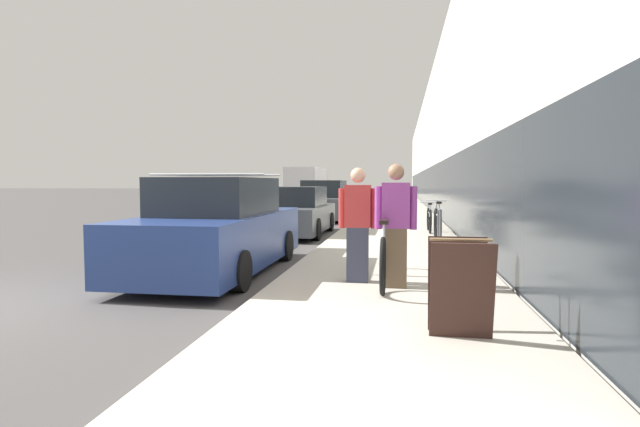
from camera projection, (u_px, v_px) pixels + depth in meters
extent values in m
cube|color=#BCB5A5|center=(397.00, 211.00, 26.11)|extent=(3.24, 70.00, 0.15)
cube|color=#BCB7AD|center=(502.00, 150.00, 32.70)|extent=(10.00, 70.00, 7.30)
cube|color=#1E2328|center=(424.00, 187.00, 33.64)|extent=(0.10, 63.00, 2.20)
torus|color=black|center=(387.00, 248.00, 7.85)|extent=(0.06, 0.74, 0.74)
torus|color=black|center=(383.00, 266.00, 6.20)|extent=(0.06, 0.74, 0.74)
cylinder|color=#B7BCC1|center=(385.00, 240.00, 7.01)|extent=(0.04, 1.43, 0.04)
cylinder|color=#B7BCC1|center=(384.00, 251.00, 6.69)|extent=(0.04, 0.85, 0.34)
cylinder|color=#B7BCC1|center=(384.00, 234.00, 6.47)|extent=(0.03, 0.03, 0.30)
cube|color=black|center=(384.00, 222.00, 6.46)|extent=(0.11, 0.22, 0.05)
cylinder|color=#B7BCC1|center=(387.00, 225.00, 7.70)|extent=(0.03, 0.03, 0.32)
cylinder|color=silver|center=(387.00, 215.00, 7.69)|extent=(0.52, 0.03, 0.03)
cube|color=brown|center=(395.00, 258.00, 6.70)|extent=(0.31, 0.22, 0.80)
cube|color=#933D93|center=(396.00, 205.00, 6.66)|extent=(0.37, 0.22, 0.61)
cylinder|color=#933D93|center=(378.00, 208.00, 6.70)|extent=(0.09, 0.09, 0.58)
cylinder|color=#933D93|center=(414.00, 208.00, 6.62)|extent=(0.09, 0.09, 0.58)
sphere|color=#936B51|center=(396.00, 172.00, 6.63)|extent=(0.22, 0.22, 0.22)
cube|color=#33384C|center=(358.00, 254.00, 7.06)|extent=(0.30, 0.21, 0.78)
cube|color=#B23333|center=(358.00, 206.00, 7.02)|extent=(0.36, 0.21, 0.59)
cylinder|color=#B23333|center=(342.00, 208.00, 7.06)|extent=(0.09, 0.09, 0.56)
cylinder|color=#B23333|center=(374.00, 208.00, 6.99)|extent=(0.09, 0.09, 0.56)
sphere|color=tan|center=(358.00, 175.00, 6.99)|extent=(0.21, 0.21, 0.21)
cylinder|color=#4C4C51|center=(440.00, 230.00, 10.38)|extent=(0.05, 0.05, 0.82)
cylinder|color=#4C4C51|center=(438.00, 228.00, 10.92)|extent=(0.05, 0.05, 0.82)
cylinder|color=#4C4C51|center=(440.00, 210.00, 10.63)|extent=(0.05, 0.55, 0.05)
torus|color=black|center=(436.00, 223.00, 12.41)|extent=(0.06, 0.77, 0.77)
torus|color=black|center=(439.00, 227.00, 11.30)|extent=(0.06, 0.77, 0.77)
cylinder|color=#B7BCC1|center=(438.00, 215.00, 11.84)|extent=(0.04, 0.95, 0.04)
cylinder|color=#B7BCC1|center=(438.00, 221.00, 11.63)|extent=(0.04, 0.58, 0.35)
cylinder|color=#B7BCC1|center=(439.00, 210.00, 11.48)|extent=(0.03, 0.03, 0.32)
cube|color=black|center=(439.00, 203.00, 11.47)|extent=(0.11, 0.22, 0.05)
cylinder|color=#B7BCC1|center=(436.00, 207.00, 12.29)|extent=(0.03, 0.03, 0.34)
cylinder|color=silver|center=(436.00, 201.00, 12.28)|extent=(0.52, 0.03, 0.03)
torus|color=black|center=(428.00, 219.00, 14.65)|extent=(0.06, 0.67, 0.67)
torus|color=black|center=(430.00, 221.00, 13.69)|extent=(0.06, 0.67, 0.67)
cylinder|color=#B7BCC1|center=(429.00, 213.00, 14.15)|extent=(0.04, 0.83, 0.04)
cylinder|color=#B7BCC1|center=(430.00, 217.00, 13.97)|extent=(0.04, 0.51, 0.31)
cylinder|color=#B7BCC1|center=(430.00, 209.00, 13.84)|extent=(0.03, 0.03, 0.28)
cube|color=black|center=(430.00, 204.00, 13.83)|extent=(0.11, 0.22, 0.05)
cylinder|color=#B7BCC1|center=(429.00, 207.00, 14.55)|extent=(0.03, 0.03, 0.29)
cylinder|color=silver|center=(429.00, 202.00, 14.54)|extent=(0.52, 0.03, 0.03)
cube|color=#331E19|center=(462.00, 291.00, 4.43)|extent=(0.56, 0.20, 0.89)
cube|color=#331E19|center=(458.00, 283.00, 4.78)|extent=(0.56, 0.20, 0.89)
cylinder|color=#93704C|center=(461.00, 240.00, 4.58)|extent=(0.56, 0.03, 0.03)
cube|color=navy|center=(218.00, 239.00, 8.61)|extent=(1.82, 4.77, 0.87)
cube|color=#1E2328|center=(218.00, 196.00, 8.56)|extent=(1.56, 2.38, 0.62)
cylinder|color=silver|center=(228.00, 175.00, 9.06)|extent=(1.94, 0.04, 0.04)
cylinder|color=silver|center=(206.00, 174.00, 8.03)|extent=(1.94, 0.04, 0.04)
cylinder|color=black|center=(205.00, 244.00, 10.17)|extent=(0.22, 0.60, 0.60)
cylinder|color=black|center=(285.00, 246.00, 9.90)|extent=(0.22, 0.60, 0.60)
cylinder|color=black|center=(129.00, 268.00, 7.35)|extent=(0.22, 0.60, 0.60)
cylinder|color=black|center=(239.00, 271.00, 7.09)|extent=(0.22, 0.60, 0.60)
cube|color=#4C5156|center=(297.00, 218.00, 14.70)|extent=(1.70, 4.32, 0.71)
cube|color=#1E2328|center=(297.00, 196.00, 14.66)|extent=(1.47, 2.16, 0.57)
cylinder|color=black|center=(281.00, 221.00, 16.12)|extent=(0.22, 0.60, 0.60)
cylinder|color=black|center=(329.00, 222.00, 15.87)|extent=(0.22, 0.60, 0.60)
cylinder|color=black|center=(259.00, 229.00, 13.56)|extent=(0.22, 0.60, 0.60)
cylinder|color=black|center=(316.00, 229.00, 13.31)|extent=(0.22, 0.60, 0.60)
cube|color=#4C5156|center=(324.00, 207.00, 20.55)|extent=(1.83, 4.61, 0.79)
cube|color=#1E2328|center=(324.00, 189.00, 20.51)|extent=(1.58, 2.30, 0.69)
cylinder|color=black|center=(310.00, 211.00, 22.07)|extent=(0.22, 0.60, 0.60)
cylinder|color=black|center=(348.00, 211.00, 21.79)|extent=(0.22, 0.60, 0.60)
cylinder|color=black|center=(297.00, 215.00, 19.34)|extent=(0.22, 0.60, 0.60)
cylinder|color=black|center=(341.00, 215.00, 19.07)|extent=(0.22, 0.60, 0.60)
cube|color=orange|center=(315.00, 189.00, 39.84)|extent=(2.01, 1.87, 1.53)
cube|color=silver|center=(307.00, 184.00, 36.14)|extent=(2.19, 5.60, 2.36)
cylinder|color=black|center=(302.00, 197.00, 39.56)|extent=(0.28, 0.84, 0.84)
cylinder|color=black|center=(327.00, 197.00, 39.24)|extent=(0.28, 0.84, 0.84)
cylinder|color=black|center=(290.00, 198.00, 35.25)|extent=(0.28, 0.84, 0.84)
cylinder|color=black|center=(318.00, 198.00, 34.94)|extent=(0.28, 0.84, 0.84)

